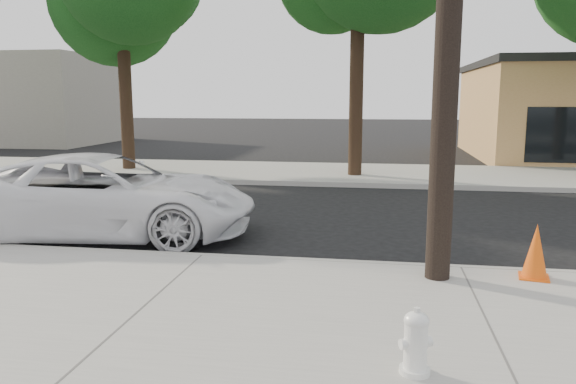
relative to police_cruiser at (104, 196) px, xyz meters
The scene contains 7 objects.
ground 2.60m from the police_cruiser, 16.23° to the left, with size 120.00×120.00×0.00m, color black.
near_sidewalk 4.38m from the police_cruiser, 56.64° to the right, with size 90.00×4.40×0.15m, color gray.
far_sidewalk 9.52m from the police_cruiser, 75.51° to the left, with size 90.00×5.00×0.15m, color gray.
curb_near 2.85m from the police_cruiser, 30.66° to the right, with size 90.00×0.12×0.16m, color #9E9B93.
police_cruiser is the anchor object (origin of this frame).
fire_hydrant 7.36m from the police_cruiser, 41.59° to the right, with size 0.32×0.28×0.59m.
traffic_cone 7.53m from the police_cruiser, 13.90° to the right, with size 0.46×0.46×0.77m.
Camera 1 is at (2.74, -10.47, 2.63)m, focal length 35.00 mm.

